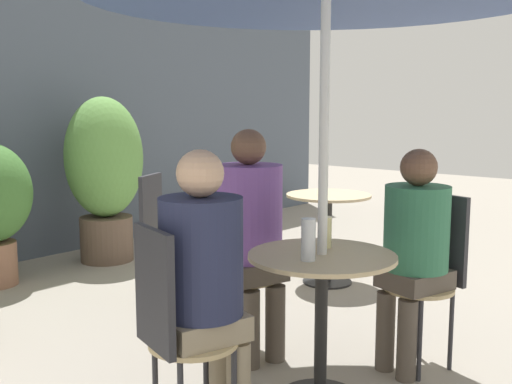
# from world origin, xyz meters

# --- Properties ---
(cafe_table_near) EXTENTS (0.68, 0.68, 0.71)m
(cafe_table_near) POSITION_xyz_m (0.23, 0.18, 0.53)
(cafe_table_near) COLOR black
(cafe_table_near) RESTS_ON ground_plane
(cafe_table_far) EXTENTS (0.66, 0.66, 0.71)m
(cafe_table_far) POSITION_xyz_m (1.86, 1.24, 0.52)
(cafe_table_far) COLOR black
(cafe_table_far) RESTS_ON ground_plane
(bistro_chair_0) EXTENTS (0.40, 0.38, 0.92)m
(bistro_chair_0) POSITION_xyz_m (0.96, -0.03, 0.54)
(bistro_chair_0) COLOR tan
(bistro_chair_0) RESTS_ON ground_plane
(bistro_chair_1) EXTENTS (0.38, 0.40, 0.92)m
(bistro_chair_1) POSITION_xyz_m (0.44, 0.90, 0.54)
(bistro_chair_1) COLOR tan
(bistro_chair_1) RESTS_ON ground_plane
(bistro_chair_2) EXTENTS (0.40, 0.38, 0.92)m
(bistro_chair_2) POSITION_xyz_m (-0.49, 0.38, 0.54)
(bistro_chair_2) COLOR tan
(bistro_chair_2) RESTS_ON ground_plane
(bistro_chair_4) EXTENTS (0.40, 0.41, 0.92)m
(bistro_chair_4) POSITION_xyz_m (0.65, 1.80, 0.54)
(bistro_chair_4) COLOR tan
(bistro_chair_4) RESTS_ON ground_plane
(seated_person_0) EXTENTS (0.38, 0.36, 1.17)m
(seated_person_0) POSITION_xyz_m (0.82, 0.01, 0.69)
(seated_person_0) COLOR brown
(seated_person_0) RESTS_ON ground_plane
(seated_person_1) EXTENTS (0.40, 0.42, 1.26)m
(seated_person_1) POSITION_xyz_m (0.40, 0.76, 0.74)
(seated_person_1) COLOR brown
(seated_person_1) RESTS_ON ground_plane
(seated_person_2) EXTENTS (0.39, 0.36, 1.21)m
(seated_person_2) POSITION_xyz_m (-0.36, 0.34, 0.72)
(seated_person_2) COLOR gray
(seated_person_2) RESTS_ON ground_plane
(beer_glass_0) EXTENTS (0.06, 0.06, 0.15)m
(beer_glass_0) POSITION_xyz_m (0.35, 0.25, 0.78)
(beer_glass_0) COLOR beige
(beer_glass_0) RESTS_ON cafe_table_near
(beer_glass_1) EXTENTS (0.06, 0.06, 0.19)m
(beer_glass_1) POSITION_xyz_m (0.09, 0.16, 0.80)
(beer_glass_1) COLOR silver
(beer_glass_1) RESTS_ON cafe_table_near
(potted_plant_2) EXTENTS (0.69, 0.69, 1.47)m
(potted_plant_2) POSITION_xyz_m (1.13, 3.14, 0.83)
(potted_plant_2) COLOR brown
(potted_plant_2) RESTS_ON ground_plane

